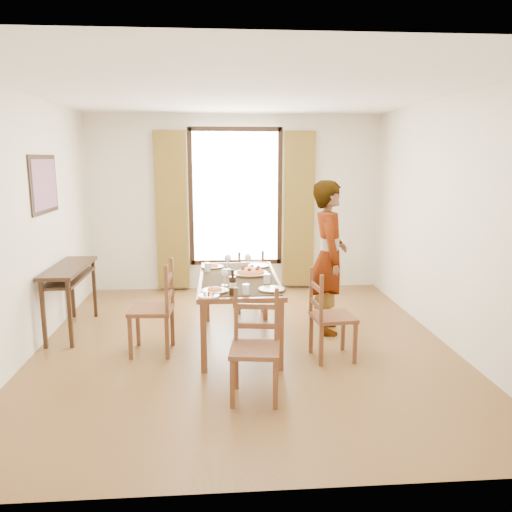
{
  "coord_description": "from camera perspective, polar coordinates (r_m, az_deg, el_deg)",
  "views": [
    {
      "loc": [
        -0.27,
        -5.26,
        2.05
      ],
      "look_at": [
        0.13,
        0.02,
        1.0
      ],
      "focal_mm": 35.0,
      "sensor_mm": 36.0,
      "label": 1
    }
  ],
  "objects": [
    {
      "name": "ground",
      "position": [
        5.65,
        -1.33,
        -10.07
      ],
      "size": [
        5.0,
        5.0,
        0.0
      ],
      "primitive_type": "plane",
      "color": "#58351B",
      "rests_on": "ground"
    },
    {
      "name": "room_shell",
      "position": [
        5.42,
        -1.53,
        5.83
      ],
      "size": [
        4.6,
        5.1,
        2.74
      ],
      "color": "silver",
      "rests_on": "ground"
    },
    {
      "name": "console_table",
      "position": [
        6.27,
        -20.55,
        -2.11
      ],
      "size": [
        0.38,
        1.2,
        0.8
      ],
      "color": "#342111",
      "rests_on": "ground"
    },
    {
      "name": "dining_table",
      "position": [
        5.51,
        -1.99,
        -3.15
      ],
      "size": [
        0.86,
        1.67,
        0.76
      ],
      "color": "brown",
      "rests_on": "ground"
    },
    {
      "name": "chair_west",
      "position": [
        5.4,
        -11.5,
        -6.13
      ],
      "size": [
        0.46,
        0.46,
        0.99
      ],
      "rotation": [
        0.0,
        0.0,
        -1.63
      ],
      "color": "brown",
      "rests_on": "ground"
    },
    {
      "name": "chair_north",
      "position": [
        6.74,
        -0.86,
        -3.05
      ],
      "size": [
        0.44,
        0.44,
        0.84
      ],
      "rotation": [
        0.0,
        0.0,
        3.33
      ],
      "color": "brown",
      "rests_on": "ground"
    },
    {
      "name": "chair_south",
      "position": [
        4.34,
        -0.1,
        -10.6
      ],
      "size": [
        0.47,
        0.47,
        0.94
      ],
      "rotation": [
        0.0,
        0.0,
        -0.13
      ],
      "color": "brown",
      "rests_on": "ground"
    },
    {
      "name": "chair_east",
      "position": [
        5.2,
        8.43,
        -7.01
      ],
      "size": [
        0.45,
        0.45,
        0.93
      ],
      "rotation": [
        0.0,
        0.0,
        1.67
      ],
      "color": "brown",
      "rests_on": "ground"
    },
    {
      "name": "man",
      "position": [
        5.91,
        8.31,
        -0.16
      ],
      "size": [
        0.75,
        0.58,
        1.8
      ],
      "primitive_type": "imported",
      "rotation": [
        0.0,
        0.0,
        1.46
      ],
      "color": "#999BA1",
      "rests_on": "ground"
    },
    {
      "name": "plate_sw",
      "position": [
        4.91,
        -4.72,
        -3.78
      ],
      "size": [
        0.27,
        0.27,
        0.05
      ],
      "primitive_type": null,
      "color": "silver",
      "rests_on": "dining_table"
    },
    {
      "name": "plate_se",
      "position": [
        4.95,
        1.84,
        -3.64
      ],
      "size": [
        0.27,
        0.27,
        0.05
      ],
      "primitive_type": null,
      "color": "silver",
      "rests_on": "dining_table"
    },
    {
      "name": "plate_nw",
      "position": [
        5.98,
        -5.02,
        -1.07
      ],
      "size": [
        0.27,
        0.27,
        0.05
      ],
      "primitive_type": null,
      "color": "silver",
      "rests_on": "dining_table"
    },
    {
      "name": "plate_ne",
      "position": [
        6.01,
        0.29,
        -0.96
      ],
      "size": [
        0.27,
        0.27,
        0.05
      ],
      "primitive_type": null,
      "color": "silver",
      "rests_on": "dining_table"
    },
    {
      "name": "pasta_platter",
      "position": [
        5.59,
        -0.62,
        -1.65
      ],
      "size": [
        0.4,
        0.4,
        0.1
      ],
      "primitive_type": null,
      "color": "red",
      "rests_on": "dining_table"
    },
    {
      "name": "caprese_plate",
      "position": [
        4.75,
        -5.42,
        -4.39
      ],
      "size": [
        0.2,
        0.2,
        0.04
      ],
      "primitive_type": null,
      "color": "silver",
      "rests_on": "dining_table"
    },
    {
      "name": "wine_glass_a",
      "position": [
        5.11,
        -3.63,
        -2.41
      ],
      "size": [
        0.08,
        0.08,
        0.18
      ],
      "primitive_type": null,
      "color": "white",
      "rests_on": "dining_table"
    },
    {
      "name": "wine_glass_b",
      "position": [
        5.86,
        -0.93,
        -0.63
      ],
      "size": [
        0.08,
        0.08,
        0.18
      ],
      "primitive_type": null,
      "color": "white",
      "rests_on": "dining_table"
    },
    {
      "name": "wine_glass_c",
      "position": [
        5.85,
        -3.25,
        -0.67
      ],
      "size": [
        0.08,
        0.08,
        0.18
      ],
      "primitive_type": null,
      "color": "white",
      "rests_on": "dining_table"
    },
    {
      "name": "tumbler_a",
      "position": [
        5.21,
        1.25,
        -2.61
      ],
      "size": [
        0.07,
        0.07,
        0.1
      ],
      "primitive_type": "cylinder",
      "color": "silver",
      "rests_on": "dining_table"
    },
    {
      "name": "tumbler_b",
      "position": [
        5.79,
        -5.56,
        -1.26
      ],
      "size": [
        0.07,
        0.07,
        0.1
      ],
      "primitive_type": "cylinder",
      "color": "silver",
      "rests_on": "dining_table"
    },
    {
      "name": "tumbler_c",
      "position": [
        4.79,
        -1.17,
        -3.83
      ],
      "size": [
        0.07,
        0.07,
        0.1
      ],
      "primitive_type": "cylinder",
      "color": "silver",
      "rests_on": "dining_table"
    },
    {
      "name": "wine_bottle",
      "position": [
        4.76,
        -2.69,
        -3.02
      ],
      "size": [
        0.07,
        0.07,
        0.25
      ],
      "primitive_type": null,
      "color": "black",
      "rests_on": "dining_table"
    }
  ]
}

